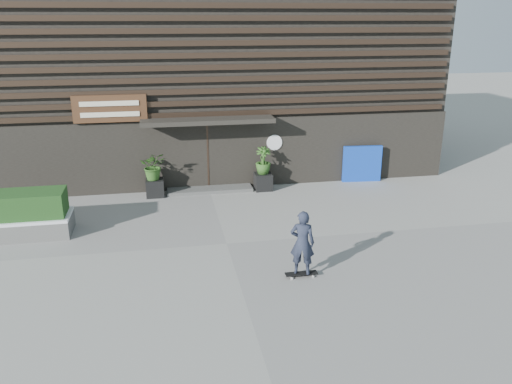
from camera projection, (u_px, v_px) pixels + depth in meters
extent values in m
plane|color=gray|center=(227.00, 244.00, 14.15)|extent=(80.00, 80.00, 0.00)
cube|color=#484846|center=(210.00, 189.00, 18.41)|extent=(3.00, 0.80, 0.12)
cube|color=black|center=(155.00, 188.00, 17.82)|extent=(0.60, 0.60, 0.60)
imported|color=#2D591E|center=(154.00, 166.00, 17.57)|extent=(0.86, 0.75, 0.96)
cube|color=black|center=(263.00, 182.00, 18.48)|extent=(0.60, 0.60, 0.60)
imported|color=#2D591E|center=(263.00, 160.00, 18.23)|extent=(0.54, 0.54, 0.96)
cube|color=#52524F|center=(7.00, 228.00, 14.54)|extent=(3.50, 1.20, 0.50)
cube|color=white|center=(5.00, 219.00, 14.45)|extent=(3.50, 1.20, 0.08)
cube|color=#193C16|center=(3.00, 205.00, 14.32)|extent=(3.30, 1.00, 0.70)
cube|color=#0D34AC|center=(362.00, 164.00, 19.30)|extent=(1.46, 0.24, 1.36)
cube|color=black|center=(194.00, 63.00, 22.17)|extent=(18.00, 10.00, 8.00)
cube|color=black|center=(208.00, 155.00, 18.35)|extent=(18.00, 0.12, 2.50)
cube|color=#38281E|center=(207.00, 114.00, 17.82)|extent=(17.60, 0.08, 0.18)
cube|color=#38281E|center=(206.00, 103.00, 17.70)|extent=(17.60, 0.08, 0.18)
cube|color=#38281E|center=(206.00, 91.00, 17.57)|extent=(17.60, 0.08, 0.18)
cube|color=#38281E|center=(206.00, 79.00, 17.45)|extent=(17.60, 0.08, 0.18)
cube|color=#38281E|center=(205.00, 68.00, 17.32)|extent=(17.60, 0.08, 0.18)
cube|color=#38281E|center=(205.00, 55.00, 17.19)|extent=(17.60, 0.08, 0.18)
cube|color=#38281E|center=(204.00, 43.00, 17.07)|extent=(17.60, 0.08, 0.18)
cube|color=#38281E|center=(204.00, 31.00, 16.94)|extent=(17.60, 0.08, 0.18)
cube|color=#38281E|center=(204.00, 18.00, 16.82)|extent=(17.60, 0.08, 0.18)
cube|color=#38281E|center=(203.00, 5.00, 16.69)|extent=(17.60, 0.08, 0.18)
cube|color=black|center=(208.00, 121.00, 17.52)|extent=(4.50, 1.00, 0.15)
cube|color=black|center=(207.00, 156.00, 18.53)|extent=(2.40, 0.30, 2.30)
cube|color=#38281E|center=(208.00, 157.00, 18.36)|extent=(0.06, 0.10, 2.30)
cube|color=#472B19|center=(110.00, 109.00, 17.10)|extent=(2.40, 0.10, 0.90)
cube|color=beige|center=(109.00, 104.00, 16.97)|extent=(1.90, 0.02, 0.16)
cube|color=beige|center=(110.00, 114.00, 17.09)|extent=(1.90, 0.02, 0.16)
cylinder|color=white|center=(274.00, 143.00, 18.58)|extent=(0.56, 0.03, 0.56)
cube|color=black|center=(301.00, 273.00, 12.33)|extent=(0.78, 0.20, 0.02)
cylinder|color=beige|center=(292.00, 278.00, 12.21)|extent=(0.06, 0.03, 0.06)
cylinder|color=#B2B2AD|center=(290.00, 274.00, 12.40)|extent=(0.06, 0.03, 0.06)
cylinder|color=#B0B0AB|center=(313.00, 276.00, 12.30)|extent=(0.06, 0.03, 0.06)
cylinder|color=#A4A4A0|center=(311.00, 273.00, 12.49)|extent=(0.06, 0.03, 0.06)
imported|color=#1B2031|center=(302.00, 243.00, 12.07)|extent=(0.67, 0.55, 1.58)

